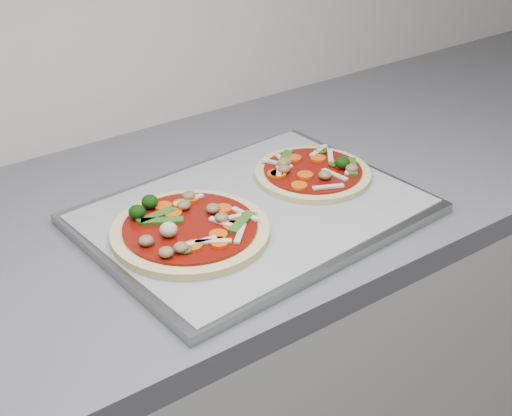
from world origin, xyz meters
TOP-DOWN VIEW (x-y plane):
  - baking_tray at (0.43, 1.22)m, footprint 0.50×0.38m
  - parchment at (0.43, 1.22)m, footprint 0.48×0.37m
  - pizza_left at (0.31, 1.21)m, footprint 0.24×0.24m
  - pizza_right at (0.56, 1.24)m, footprint 0.20×0.20m

SIDE VIEW (x-z plane):
  - baking_tray at x=0.43m, z-range 0.90..0.92m
  - parchment at x=0.43m, z-range 0.92..0.92m
  - pizza_right at x=0.56m, z-range 0.91..0.94m
  - pizza_left at x=0.31m, z-range 0.91..0.95m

